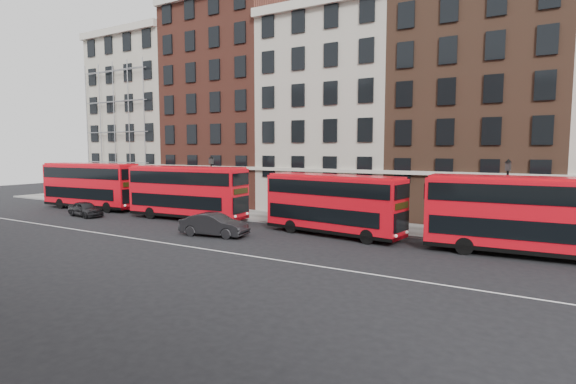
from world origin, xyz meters
The scene contains 14 objects.
ground centered at (0.00, 0.00, 0.00)m, with size 120.00×120.00×0.00m, color black.
pavement centered at (0.00, 10.50, 0.07)m, with size 80.00×5.00×0.15m, color gray.
kerb centered at (0.00, 8.00, 0.08)m, with size 80.00×0.30×0.16m, color gray.
road_centre_line centered at (0.00, -2.00, 0.01)m, with size 70.00×0.12×0.01m, color white.
building_terrace centered at (-0.31, 17.88, 10.24)m, with size 64.00×11.95×22.00m.
bus_a centered at (-21.64, 5.91, 2.48)m, with size 11.19×3.51×4.63m.
bus_b centered at (-8.57, 5.91, 2.46)m, with size 11.08×3.42×4.59m.
bus_c centered at (5.23, 5.92, 2.29)m, with size 10.40×3.72×4.28m.
bus_d centered at (17.19, 5.91, 2.44)m, with size 10.94×3.23×4.54m.
car_rear centered at (-17.66, 2.48, 0.68)m, with size 1.61×3.99×1.36m, color black.
car_front centered at (-1.81, 1.48, 0.80)m, with size 1.69×4.83×1.59m, color black.
lamp_post_left centered at (-8.00, 8.47, 3.08)m, with size 0.44×0.44×5.33m.
lamp_post_right centered at (15.96, 8.53, 3.08)m, with size 0.44×0.44×5.33m.
iron_railings centered at (0.00, 12.70, 0.65)m, with size 6.60×0.06×1.00m, color black, non-canonical shape.
Camera 1 is at (18.60, -22.41, 6.11)m, focal length 28.00 mm.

